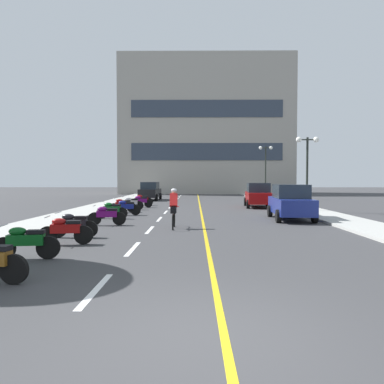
# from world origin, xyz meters

# --- Properties ---
(ground_plane) EXTENTS (140.00, 140.00, 0.00)m
(ground_plane) POSITION_xyz_m (0.00, 21.00, 0.00)
(ground_plane) COLOR #38383A
(curb_left) EXTENTS (2.40, 72.00, 0.12)m
(curb_left) POSITION_xyz_m (-7.20, 24.00, 0.06)
(curb_left) COLOR #A8A8A3
(curb_left) RESTS_ON ground
(curb_right) EXTENTS (2.40, 72.00, 0.12)m
(curb_right) POSITION_xyz_m (7.20, 24.00, 0.06)
(curb_right) COLOR #A8A8A3
(curb_right) RESTS_ON ground
(lane_dash_0) EXTENTS (0.14, 2.20, 0.01)m
(lane_dash_0) POSITION_xyz_m (-2.00, 2.00, 0.00)
(lane_dash_0) COLOR silver
(lane_dash_0) RESTS_ON ground
(lane_dash_1) EXTENTS (0.14, 2.20, 0.01)m
(lane_dash_1) POSITION_xyz_m (-2.00, 6.00, 0.00)
(lane_dash_1) COLOR silver
(lane_dash_1) RESTS_ON ground
(lane_dash_2) EXTENTS (0.14, 2.20, 0.01)m
(lane_dash_2) POSITION_xyz_m (-2.00, 10.00, 0.00)
(lane_dash_2) COLOR silver
(lane_dash_2) RESTS_ON ground
(lane_dash_3) EXTENTS (0.14, 2.20, 0.01)m
(lane_dash_3) POSITION_xyz_m (-2.00, 14.00, 0.00)
(lane_dash_3) COLOR silver
(lane_dash_3) RESTS_ON ground
(lane_dash_4) EXTENTS (0.14, 2.20, 0.01)m
(lane_dash_4) POSITION_xyz_m (-2.00, 18.00, 0.00)
(lane_dash_4) COLOR silver
(lane_dash_4) RESTS_ON ground
(lane_dash_5) EXTENTS (0.14, 2.20, 0.01)m
(lane_dash_5) POSITION_xyz_m (-2.00, 22.00, 0.00)
(lane_dash_5) COLOR silver
(lane_dash_5) RESTS_ON ground
(lane_dash_6) EXTENTS (0.14, 2.20, 0.01)m
(lane_dash_6) POSITION_xyz_m (-2.00, 26.00, 0.00)
(lane_dash_6) COLOR silver
(lane_dash_6) RESTS_ON ground
(lane_dash_7) EXTENTS (0.14, 2.20, 0.01)m
(lane_dash_7) POSITION_xyz_m (-2.00, 30.00, 0.00)
(lane_dash_7) COLOR silver
(lane_dash_7) RESTS_ON ground
(lane_dash_8) EXTENTS (0.14, 2.20, 0.01)m
(lane_dash_8) POSITION_xyz_m (-2.00, 34.00, 0.00)
(lane_dash_8) COLOR silver
(lane_dash_8) RESTS_ON ground
(lane_dash_9) EXTENTS (0.14, 2.20, 0.01)m
(lane_dash_9) POSITION_xyz_m (-2.00, 38.00, 0.00)
(lane_dash_9) COLOR silver
(lane_dash_9) RESTS_ON ground
(lane_dash_10) EXTENTS (0.14, 2.20, 0.01)m
(lane_dash_10) POSITION_xyz_m (-2.00, 42.00, 0.00)
(lane_dash_10) COLOR silver
(lane_dash_10) RESTS_ON ground
(lane_dash_11) EXTENTS (0.14, 2.20, 0.01)m
(lane_dash_11) POSITION_xyz_m (-2.00, 46.00, 0.00)
(lane_dash_11) COLOR silver
(lane_dash_11) RESTS_ON ground
(centre_line_yellow) EXTENTS (0.12, 66.00, 0.01)m
(centre_line_yellow) POSITION_xyz_m (0.25, 24.00, 0.00)
(centre_line_yellow) COLOR gold
(centre_line_yellow) RESTS_ON ground
(office_building) EXTENTS (24.86, 9.51, 19.73)m
(office_building) POSITION_xyz_m (1.50, 49.69, 9.86)
(office_building) COLOR #9E998E
(office_building) RESTS_ON ground
(street_lamp_mid) EXTENTS (1.46, 0.36, 4.67)m
(street_lamp_mid) POSITION_xyz_m (7.02, 18.28, 3.58)
(street_lamp_mid) COLOR black
(street_lamp_mid) RESTS_ON curb_right
(street_lamp_far) EXTENTS (1.46, 0.36, 5.50)m
(street_lamp_far) POSITION_xyz_m (7.36, 33.47, 4.10)
(street_lamp_far) COLOR black
(street_lamp_far) RESTS_ON curb_right
(parked_car_near) EXTENTS (2.13, 4.30, 1.82)m
(parked_car_near) POSITION_xyz_m (4.80, 13.84, 0.92)
(parked_car_near) COLOR black
(parked_car_near) RESTS_ON ground
(parked_car_mid) EXTENTS (2.17, 4.32, 1.82)m
(parked_car_mid) POSITION_xyz_m (4.61, 22.20, 0.92)
(parked_car_mid) COLOR black
(parked_car_mid) RESTS_ON ground
(parked_car_far) EXTENTS (2.06, 4.27, 1.82)m
(parked_car_far) POSITION_xyz_m (-4.65, 31.20, 0.92)
(parked_car_far) COLOR black
(parked_car_far) RESTS_ON ground
(motorcycle_1) EXTENTS (1.70, 0.60, 0.92)m
(motorcycle_1) POSITION_xyz_m (-4.52, 4.51, 0.47)
(motorcycle_1) COLOR black
(motorcycle_1) RESTS_ON ground
(motorcycle_2) EXTENTS (1.70, 0.60, 0.92)m
(motorcycle_2) POSITION_xyz_m (-4.26, 6.65, 0.47)
(motorcycle_2) COLOR black
(motorcycle_2) RESTS_ON ground
(motorcycle_3) EXTENTS (1.70, 0.60, 0.92)m
(motorcycle_3) POSITION_xyz_m (-4.48, 8.05, 0.47)
(motorcycle_3) COLOR black
(motorcycle_3) RESTS_ON ground
(motorcycle_4) EXTENTS (1.70, 0.60, 0.92)m
(motorcycle_4) POSITION_xyz_m (-4.13, 11.44, 0.47)
(motorcycle_4) COLOR black
(motorcycle_4) RESTS_ON ground
(motorcycle_5) EXTENTS (1.70, 0.60, 0.92)m
(motorcycle_5) POSITION_xyz_m (-4.55, 14.23, 0.47)
(motorcycle_5) COLOR black
(motorcycle_5) RESTS_ON ground
(motorcycle_6) EXTENTS (1.70, 0.60, 0.92)m
(motorcycle_6) POSITION_xyz_m (-4.15, 15.99, 0.47)
(motorcycle_6) COLOR black
(motorcycle_6) RESTS_ON ground
(motorcycle_7) EXTENTS (1.63, 0.81, 0.92)m
(motorcycle_7) POSITION_xyz_m (-4.69, 17.72, 0.47)
(motorcycle_7) COLOR black
(motorcycle_7) RESTS_ON ground
(motorcycle_8) EXTENTS (1.70, 0.60, 0.92)m
(motorcycle_8) POSITION_xyz_m (-4.53, 19.72, 0.47)
(motorcycle_8) COLOR black
(motorcycle_8) RESTS_ON ground
(motorcycle_9) EXTENTS (1.70, 0.60, 0.92)m
(motorcycle_9) POSITION_xyz_m (-4.15, 21.70, 0.47)
(motorcycle_9) COLOR black
(motorcycle_9) RESTS_ON ground
(motorcycle_10) EXTENTS (1.69, 0.64, 0.92)m
(motorcycle_10) POSITION_xyz_m (-4.35, 23.79, 0.47)
(motorcycle_10) COLOR black
(motorcycle_10) RESTS_ON ground
(cyclist_rider) EXTENTS (0.42, 1.77, 1.71)m
(cyclist_rider) POSITION_xyz_m (-1.05, 10.55, 0.89)
(cyclist_rider) COLOR black
(cyclist_rider) RESTS_ON ground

